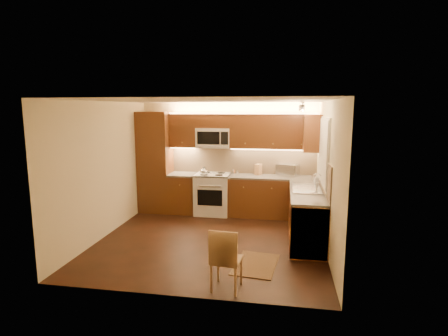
% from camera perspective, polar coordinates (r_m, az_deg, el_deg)
% --- Properties ---
extents(floor, '(4.00, 4.00, 0.01)m').
position_cam_1_polar(floor, '(6.67, -2.11, -11.40)').
color(floor, black).
rests_on(floor, ground).
extents(ceiling, '(4.00, 4.00, 0.01)m').
position_cam_1_polar(ceiling, '(6.23, -2.25, 10.62)').
color(ceiling, beige).
rests_on(ceiling, ground).
extents(wall_back, '(4.00, 0.01, 2.50)m').
position_cam_1_polar(wall_back, '(8.28, 0.66, 1.64)').
color(wall_back, beige).
rests_on(wall_back, ground).
extents(wall_front, '(4.00, 0.01, 2.50)m').
position_cam_1_polar(wall_front, '(4.44, -7.48, -5.25)').
color(wall_front, beige).
rests_on(wall_front, ground).
extents(wall_left, '(0.01, 4.00, 2.50)m').
position_cam_1_polar(wall_left, '(7.01, -18.38, -0.24)').
color(wall_left, beige).
rests_on(wall_left, ground).
extents(wall_right, '(0.01, 4.00, 2.50)m').
position_cam_1_polar(wall_right, '(6.24, 16.11, -1.28)').
color(wall_right, beige).
rests_on(wall_right, ground).
extents(pantry, '(0.70, 0.60, 2.30)m').
position_cam_1_polar(pantry, '(8.42, -10.83, 0.92)').
color(pantry, '#45230E').
rests_on(pantry, floor).
extents(base_cab_back_left, '(0.62, 0.60, 0.86)m').
position_cam_1_polar(base_cab_back_left, '(8.35, -6.42, -4.07)').
color(base_cab_back_left, '#45230E').
rests_on(base_cab_back_left, floor).
extents(counter_back_left, '(0.62, 0.60, 0.04)m').
position_cam_1_polar(counter_back_left, '(8.26, -6.48, -1.03)').
color(counter_back_left, '#3A3735').
rests_on(counter_back_left, base_cab_back_left).
extents(base_cab_back_right, '(1.92, 0.60, 0.86)m').
position_cam_1_polar(base_cab_back_right, '(8.04, 7.68, -4.63)').
color(base_cab_back_right, '#45230E').
rests_on(base_cab_back_right, floor).
extents(counter_back_right, '(1.92, 0.60, 0.04)m').
position_cam_1_polar(counter_back_right, '(7.94, 7.75, -1.47)').
color(counter_back_right, '#3A3735').
rests_on(counter_back_right, base_cab_back_right).
extents(base_cab_right, '(0.60, 2.00, 0.86)m').
position_cam_1_polar(base_cab_right, '(6.79, 12.89, -7.40)').
color(base_cab_right, '#45230E').
rests_on(base_cab_right, floor).
extents(counter_right, '(0.60, 2.00, 0.04)m').
position_cam_1_polar(counter_right, '(6.68, 13.03, -3.70)').
color(counter_right, '#3A3735').
rests_on(counter_right, base_cab_right).
extents(dishwasher, '(0.58, 0.60, 0.84)m').
position_cam_1_polar(dishwasher, '(6.13, 13.24, -9.28)').
color(dishwasher, silver).
rests_on(dishwasher, floor).
extents(backsplash_back, '(3.30, 0.02, 0.60)m').
position_cam_1_polar(backsplash_back, '(8.23, 3.06, 1.23)').
color(backsplash_back, tan).
rests_on(backsplash_back, wall_back).
extents(backsplash_right, '(0.02, 2.00, 0.60)m').
position_cam_1_polar(backsplash_right, '(6.64, 15.63, -1.07)').
color(backsplash_right, tan).
rests_on(backsplash_right, wall_right).
extents(upper_cab_back_left, '(0.62, 0.35, 0.75)m').
position_cam_1_polar(upper_cab_back_left, '(8.26, -6.36, 5.93)').
color(upper_cab_back_left, '#45230E').
rests_on(upper_cab_back_left, wall_back).
extents(upper_cab_back_right, '(1.92, 0.35, 0.75)m').
position_cam_1_polar(upper_cab_back_right, '(7.94, 7.94, 5.76)').
color(upper_cab_back_right, '#45230E').
rests_on(upper_cab_back_right, wall_back).
extents(upper_cab_bridge, '(0.76, 0.35, 0.31)m').
position_cam_1_polar(upper_cab_bridge, '(8.08, -1.64, 7.47)').
color(upper_cab_bridge, '#45230E').
rests_on(upper_cab_bridge, wall_back).
extents(upper_cab_right_corner, '(0.35, 0.50, 0.75)m').
position_cam_1_polar(upper_cab_right_corner, '(7.53, 13.83, 5.39)').
color(upper_cab_right_corner, '#45230E').
rests_on(upper_cab_right_corner, wall_right).
extents(stove, '(0.76, 0.65, 0.92)m').
position_cam_1_polar(stove, '(8.16, -1.80, -4.12)').
color(stove, silver).
rests_on(stove, floor).
extents(microwave, '(0.76, 0.38, 0.44)m').
position_cam_1_polar(microwave, '(8.09, -1.65, 4.81)').
color(microwave, silver).
rests_on(microwave, wall_back).
extents(window_frame, '(0.03, 1.44, 1.24)m').
position_cam_1_polar(window_frame, '(6.73, 15.61, 2.51)').
color(window_frame, silver).
rests_on(window_frame, wall_right).
extents(window_blinds, '(0.02, 1.36, 1.16)m').
position_cam_1_polar(window_blinds, '(6.73, 15.44, 2.52)').
color(window_blinds, silver).
rests_on(window_blinds, wall_right).
extents(sink, '(0.52, 0.86, 0.15)m').
position_cam_1_polar(sink, '(6.81, 12.99, -2.64)').
color(sink, silver).
rests_on(sink, counter_right).
extents(faucet, '(0.20, 0.04, 0.30)m').
position_cam_1_polar(faucet, '(6.80, 14.53, -2.06)').
color(faucet, silver).
rests_on(faucet, counter_right).
extents(track_light_bar, '(0.04, 1.20, 0.03)m').
position_cam_1_polar(track_light_bar, '(6.51, 12.21, 10.02)').
color(track_light_bar, silver).
rests_on(track_light_bar, ceiling).
extents(kettle, '(0.20, 0.20, 0.19)m').
position_cam_1_polar(kettle, '(7.90, -3.21, -0.45)').
color(kettle, silver).
rests_on(kettle, stove).
extents(toaster_oven, '(0.53, 0.47, 0.26)m').
position_cam_1_polar(toaster_oven, '(8.04, 10.09, -0.30)').
color(toaster_oven, silver).
rests_on(toaster_oven, counter_back_right).
extents(knife_block, '(0.16, 0.20, 0.24)m').
position_cam_1_polar(knife_block, '(8.10, 5.46, -0.22)').
color(knife_block, '#AC834D').
rests_on(knife_block, counter_back_right).
extents(spice_jar_a, '(0.05, 0.05, 0.10)m').
position_cam_1_polar(spice_jar_a, '(8.21, 1.52, -0.54)').
color(spice_jar_a, silver).
rests_on(spice_jar_a, counter_back_right).
extents(spice_jar_b, '(0.06, 0.06, 0.09)m').
position_cam_1_polar(spice_jar_b, '(8.24, 1.57, -0.54)').
color(spice_jar_b, brown).
rests_on(spice_jar_b, counter_back_right).
extents(spice_jar_c, '(0.05, 0.05, 0.09)m').
position_cam_1_polar(spice_jar_c, '(8.10, 2.15, -0.74)').
color(spice_jar_c, silver).
rests_on(spice_jar_c, counter_back_right).
extents(spice_jar_d, '(0.05, 0.05, 0.09)m').
position_cam_1_polar(spice_jar_d, '(8.21, 1.59, -0.58)').
color(spice_jar_d, '#AE6134').
rests_on(spice_jar_d, counter_back_right).
extents(soap_bottle, '(0.09, 0.09, 0.16)m').
position_cam_1_polar(soap_bottle, '(7.40, 14.46, -1.68)').
color(soap_bottle, silver).
rests_on(soap_bottle, counter_right).
extents(rug, '(0.72, 0.98, 0.01)m').
position_cam_1_polar(rug, '(5.72, 5.06, -14.98)').
color(rug, black).
rests_on(rug, floor).
extents(dining_chair, '(0.41, 0.41, 0.85)m').
position_cam_1_polar(dining_chair, '(4.86, 0.41, -14.13)').
color(dining_chair, '#AC834D').
rests_on(dining_chair, floor).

